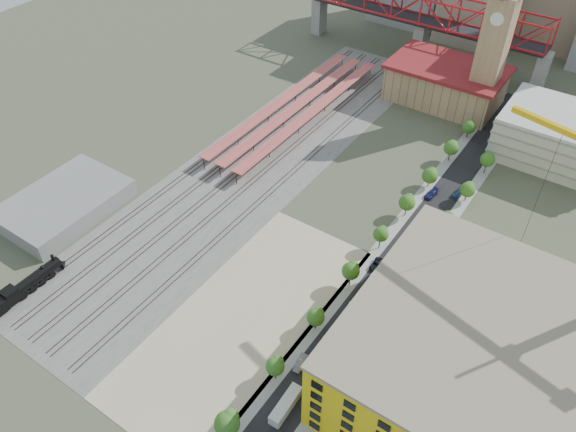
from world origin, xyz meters
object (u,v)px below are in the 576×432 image
Objects in this scene: locomotive at (24,287)px; construction_building at (471,357)px; site_trailer_a at (286,405)px; site_trailer_d at (387,270)px; site_trailer_c at (346,324)px; clock_tower at (497,32)px; site_trailer_b at (325,352)px.

construction_building is at bearing 20.51° from locomotive.
site_trailer_d reaches higher than site_trailer_a.
site_trailer_c is 0.99× the size of site_trailer_d.
construction_building reaches higher than locomotive.
site_trailer_d is (8.00, -81.88, -27.29)m from clock_tower.
construction_building is at bearing 40.91° from site_trailer_a.
locomotive is at bearing -133.36° from site_trailer_d.
clock_tower is at bearing 66.66° from locomotive.
construction_building is 32.68m from site_trailer_d.
clock_tower is 105.00m from site_trailer_c.
site_trailer_c is at bearing 83.12° from site_trailer_b.
site_trailer_d reaches higher than site_trailer_b.
construction_building reaches higher than site_trailer_b.
site_trailer_b is 27.87m from site_trailer_d.
site_trailer_a is 14.57m from site_trailer_b.
locomotive reaches higher than site_trailer_a.
site_trailer_c reaches higher than site_trailer_b.
site_trailer_c is (-26.00, -1.07, -8.02)m from construction_building.
construction_building is 27.23m from site_trailer_c.
locomotive is 84.35m from site_trailer_d.
site_trailer_a is 0.88× the size of site_trailer_c.
construction_building is (34.00, -99.99, -19.29)m from clock_tower.
construction_building reaches higher than site_trailer_a.
construction_building is 5.08× the size of site_trailer_b.
locomotive is (-58.00, -134.41, -26.57)m from clock_tower.
construction_building is 28.91m from site_trailer_b.
site_trailer_c is at bearing -85.47° from clock_tower.
site_trailer_a is at bearing 8.68° from locomotive.
site_trailer_a is 0.89× the size of site_trailer_b.
clock_tower is 2.28× the size of locomotive.
site_trailer_c is at bearing -81.87° from site_trailer_d.
construction_building is at bearing -5.20° from site_trailer_c.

